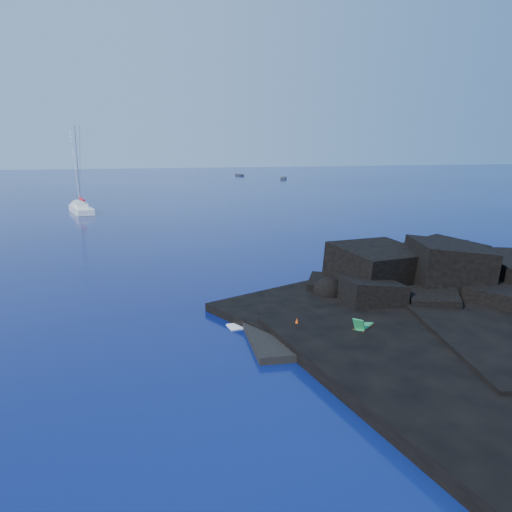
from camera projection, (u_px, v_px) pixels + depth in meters
The scene contains 11 objects.
ground at pixel (248, 347), 22.87m from camera, with size 400.00×400.00×0.00m, color #030337.
headland at pixel (447, 304), 29.28m from camera, with size 24.00×24.00×3.60m, color black, non-canonical shape.
beach at pixel (333, 333), 24.59m from camera, with size 8.50×6.00×0.70m, color black.
surf_foam at pixel (307, 305), 28.94m from camera, with size 10.00×8.00×0.06m, color white, non-canonical shape.
sailboat at pixel (81, 212), 69.96m from camera, with size 2.37×11.28×11.83m, color white, non-canonical shape.
deck_chair at pixel (364, 323), 23.66m from camera, with size 1.42×0.62×0.97m, color #1D8345, non-canonical shape.
towel at pixel (368, 328), 24.28m from camera, with size 2.09×0.99×0.05m, color silver.
sunbather at pixel (368, 325), 24.25m from camera, with size 1.66×0.41×0.22m, color tan, non-canonical shape.
marker_cone at pixel (297, 323), 24.22m from camera, with size 0.34×0.34×0.53m, color #D13E0B.
distant_boat_a at pixel (239, 176), 158.16m from camera, with size 1.24×3.99×0.53m, color #25252A.
distant_boat_b at pixel (283, 179), 141.74m from camera, with size 1.36×4.38×0.58m, color #25252A.
Camera 1 is at (-5.70, -20.68, 9.00)m, focal length 35.00 mm.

